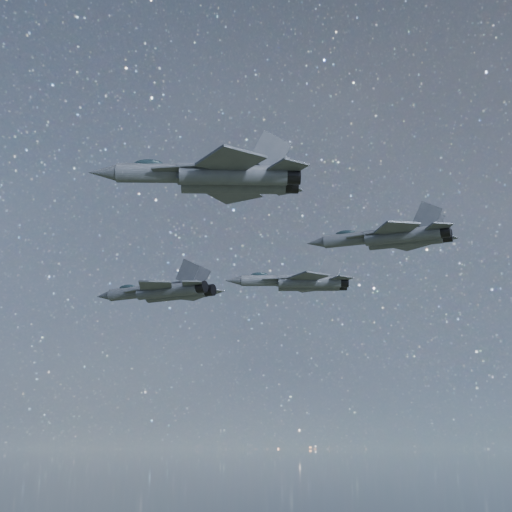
% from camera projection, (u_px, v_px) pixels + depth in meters
% --- Properties ---
extents(jet_lead, '(18.23, 12.68, 4.58)m').
position_uv_depth(jet_lead, '(163.00, 291.00, 90.53)').
color(jet_lead, '#353942').
extents(jet_left, '(17.55, 11.83, 4.43)m').
position_uv_depth(jet_left, '(299.00, 282.00, 96.84)').
color(jet_left, '#353942').
extents(jet_right, '(20.06, 13.40, 5.08)m').
position_uv_depth(jet_right, '(216.00, 176.00, 64.73)').
color(jet_right, '#353942').
extents(jet_slot, '(15.28, 10.82, 3.88)m').
position_uv_depth(jet_slot, '(392.00, 237.00, 70.98)').
color(jet_slot, '#353942').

